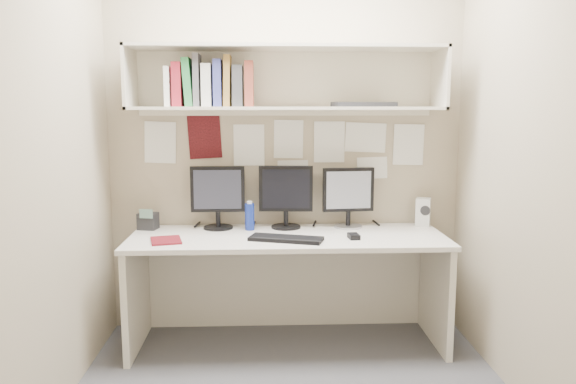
{
  "coord_description": "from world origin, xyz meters",
  "views": [
    {
      "loc": [
        -0.14,
        -2.84,
        1.54
      ],
      "look_at": [
        -0.01,
        0.35,
        1.05
      ],
      "focal_mm": 35.0,
      "sensor_mm": 36.0,
      "label": 1
    }
  ],
  "objects_px": {
    "desk": "(288,290)",
    "keyboard": "(286,239)",
    "monitor_right": "(348,194)",
    "monitor_center": "(286,194)",
    "monitor_left": "(218,194)",
    "speaker": "(423,212)",
    "maroon_notebook": "(166,240)",
    "desk_phone": "(148,221)"
  },
  "relations": [
    {
      "from": "monitor_left",
      "to": "monitor_right",
      "type": "distance_m",
      "value": 0.88
    },
    {
      "from": "desk",
      "to": "speaker",
      "type": "height_order",
      "value": "speaker"
    },
    {
      "from": "maroon_notebook",
      "to": "monitor_center",
      "type": "bearing_deg",
      "value": 12.29
    },
    {
      "from": "speaker",
      "to": "desk_phone",
      "type": "distance_m",
      "value": 1.86
    },
    {
      "from": "monitor_right",
      "to": "desk",
      "type": "bearing_deg",
      "value": -158.21
    },
    {
      "from": "desk",
      "to": "desk_phone",
      "type": "xyz_separation_m",
      "value": [
        -0.92,
        0.21,
        0.42
      ]
    },
    {
      "from": "monitor_left",
      "to": "speaker",
      "type": "xyz_separation_m",
      "value": [
        1.4,
        0.03,
        -0.14
      ]
    },
    {
      "from": "desk",
      "to": "speaker",
      "type": "xyz_separation_m",
      "value": [
        0.94,
        0.25,
        0.46
      ]
    },
    {
      "from": "desk",
      "to": "monitor_right",
      "type": "height_order",
      "value": "monitor_right"
    },
    {
      "from": "monitor_center",
      "to": "keyboard",
      "type": "height_order",
      "value": "monitor_center"
    },
    {
      "from": "monitor_right",
      "to": "keyboard",
      "type": "distance_m",
      "value": 0.61
    },
    {
      "from": "maroon_notebook",
      "to": "monitor_left",
      "type": "bearing_deg",
      "value": 37.83
    },
    {
      "from": "monitor_left",
      "to": "monitor_center",
      "type": "height_order",
      "value": "monitor_center"
    },
    {
      "from": "desk",
      "to": "monitor_left",
      "type": "height_order",
      "value": "monitor_left"
    },
    {
      "from": "desk",
      "to": "monitor_center",
      "type": "bearing_deg",
      "value": 90.7
    },
    {
      "from": "keyboard",
      "to": "monitor_left",
      "type": "bearing_deg",
      "value": 157.06
    },
    {
      "from": "monitor_right",
      "to": "monitor_center",
      "type": "bearing_deg",
      "value": 174.11
    },
    {
      "from": "desk",
      "to": "monitor_right",
      "type": "bearing_deg",
      "value": 27.69
    },
    {
      "from": "monitor_center",
      "to": "maroon_notebook",
      "type": "xyz_separation_m",
      "value": [
        -0.74,
        -0.36,
        -0.23
      ]
    },
    {
      "from": "monitor_right",
      "to": "keyboard",
      "type": "bearing_deg",
      "value": -145.42
    },
    {
      "from": "desk",
      "to": "monitor_right",
      "type": "distance_m",
      "value": 0.75
    },
    {
      "from": "maroon_notebook",
      "to": "monitor_right",
      "type": "bearing_deg",
      "value": 3.61
    },
    {
      "from": "monitor_center",
      "to": "speaker",
      "type": "relative_size",
      "value": 2.2
    },
    {
      "from": "monitor_center",
      "to": "monitor_right",
      "type": "bearing_deg",
      "value": 3.89
    },
    {
      "from": "monitor_center",
      "to": "desk_phone",
      "type": "xyz_separation_m",
      "value": [
        -0.92,
        -0.01,
        -0.18
      ]
    },
    {
      "from": "desk",
      "to": "keyboard",
      "type": "bearing_deg",
      "value": -96.17
    },
    {
      "from": "monitor_left",
      "to": "maroon_notebook",
      "type": "bearing_deg",
      "value": -128.58
    },
    {
      "from": "desk",
      "to": "desk_phone",
      "type": "bearing_deg",
      "value": 167.27
    },
    {
      "from": "speaker",
      "to": "monitor_center",
      "type": "bearing_deg",
      "value": -157.51
    },
    {
      "from": "keyboard",
      "to": "desk_phone",
      "type": "height_order",
      "value": "desk_phone"
    },
    {
      "from": "monitor_left",
      "to": "maroon_notebook",
      "type": "xyz_separation_m",
      "value": [
        -0.29,
        -0.36,
        -0.23
      ]
    },
    {
      "from": "speaker",
      "to": "maroon_notebook",
      "type": "xyz_separation_m",
      "value": [
        -1.69,
        -0.39,
        -0.09
      ]
    },
    {
      "from": "monitor_center",
      "to": "speaker",
      "type": "bearing_deg",
      "value": 5.45
    },
    {
      "from": "keyboard",
      "to": "speaker",
      "type": "relative_size",
      "value": 2.33
    },
    {
      "from": "desk",
      "to": "desk_phone",
      "type": "height_order",
      "value": "desk_phone"
    },
    {
      "from": "monitor_right",
      "to": "maroon_notebook",
      "type": "relative_size",
      "value": 1.88
    },
    {
      "from": "monitor_right",
      "to": "maroon_notebook",
      "type": "distance_m",
      "value": 1.24
    },
    {
      "from": "speaker",
      "to": "maroon_notebook",
      "type": "relative_size",
      "value": 0.89
    },
    {
      "from": "monitor_left",
      "to": "speaker",
      "type": "relative_size",
      "value": 2.19
    },
    {
      "from": "speaker",
      "to": "monitor_left",
      "type": "bearing_deg",
      "value": -158.02
    },
    {
      "from": "desk",
      "to": "monitor_left",
      "type": "relative_size",
      "value": 4.78
    },
    {
      "from": "monitor_right",
      "to": "desk_phone",
      "type": "relative_size",
      "value": 2.79
    }
  ]
}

